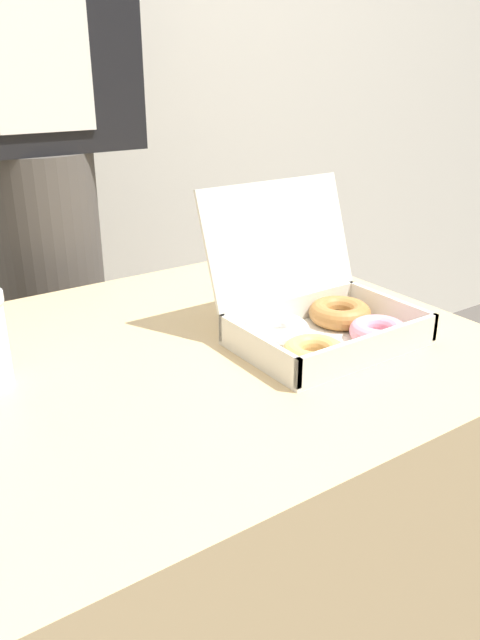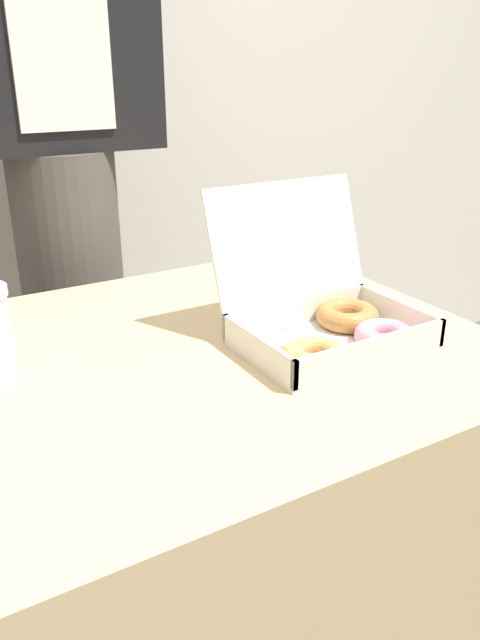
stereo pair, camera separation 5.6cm
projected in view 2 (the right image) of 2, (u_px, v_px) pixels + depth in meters
table at (193, 532)px, 1.10m from camera, size 0.94×0.76×0.71m
donut_box at (324, 319)px, 0.98m from camera, size 0.28×0.27×0.23m
person_customer at (59, 145)px, 1.36m from camera, size 0.43×0.24×1.77m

